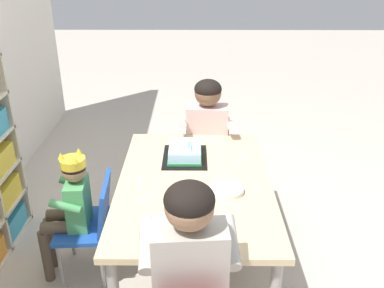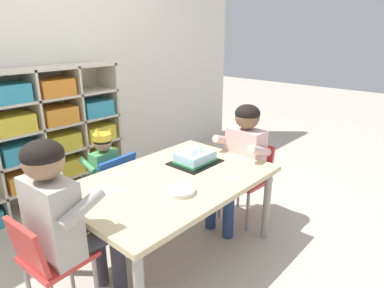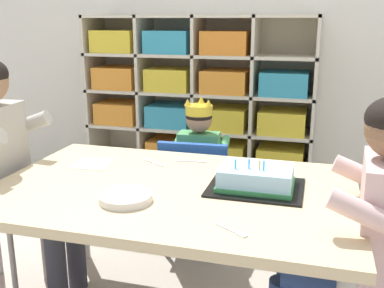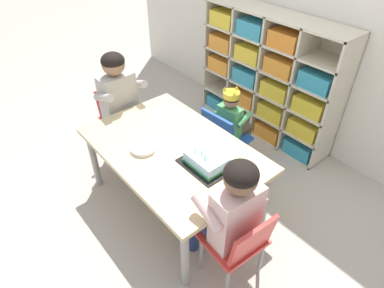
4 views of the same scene
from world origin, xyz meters
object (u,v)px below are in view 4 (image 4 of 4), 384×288
object	(u,v)px
guest_at_table_side	(230,208)
fork_scattered_mid_table	(185,124)
activity_table	(173,153)
birthday_cake_on_tray	(207,161)
child_with_crown	(233,118)
fork_beside_plate_stack	(204,130)
fork_at_table_front_edge	(161,188)
paper_plate_stack	(143,148)
classroom_chair_blue	(223,136)
classroom_chair_guest_side	(239,242)
classroom_chair_adult_side	(119,116)
adult_helper_seated	(122,99)

from	to	relation	value
guest_at_table_side	fork_scattered_mid_table	distance (m)	0.92
activity_table	birthday_cake_on_tray	distance (m)	0.32
child_with_crown	fork_scattered_mid_table	world-z (taller)	child_with_crown
fork_beside_plate_stack	child_with_crown	bearing A→B (deg)	-89.69
fork_at_table_front_edge	child_with_crown	bearing A→B (deg)	-38.41
guest_at_table_side	paper_plate_stack	xyz separation A→B (m)	(-0.79, -0.09, 0.01)
activity_table	child_with_crown	xyz separation A→B (m)	(-0.08, 0.71, -0.03)
classroom_chair_blue	fork_beside_plate_stack	size ratio (longest dim) A/B	4.60
birthday_cake_on_tray	fork_beside_plate_stack	world-z (taller)	birthday_cake_on_tray
activity_table	classroom_chair_guest_side	bearing A→B (deg)	-6.99
classroom_chair_blue	child_with_crown	bearing A→B (deg)	-90.34
child_with_crown	classroom_chair_guest_side	bearing A→B (deg)	133.43
activity_table	guest_at_table_side	xyz separation A→B (m)	(0.68, -0.09, 0.06)
guest_at_table_side	fork_at_table_front_edge	xyz separation A→B (m)	(-0.39, -0.22, -0.00)
birthday_cake_on_tray	fork_beside_plate_stack	distance (m)	0.40
classroom_chair_adult_side	paper_plate_stack	xyz separation A→B (m)	(0.74, -0.20, 0.18)
child_with_crown	fork_beside_plate_stack	bearing A→B (deg)	96.48
activity_table	paper_plate_stack	distance (m)	0.22
child_with_crown	fork_scattered_mid_table	distance (m)	0.48
paper_plate_stack	fork_scattered_mid_table	size ratio (longest dim) A/B	1.49
fork_scattered_mid_table	fork_beside_plate_stack	bearing A→B (deg)	55.03
activity_table	fork_scattered_mid_table	distance (m)	0.32
activity_table	paper_plate_stack	world-z (taller)	paper_plate_stack
guest_at_table_side	classroom_chair_blue	bearing A→B (deg)	-129.06
classroom_chair_blue	child_with_crown	world-z (taller)	child_with_crown
classroom_chair_guest_side	classroom_chair_adult_side	bearing A→B (deg)	-90.26
fork_scattered_mid_table	classroom_chair_guest_side	bearing A→B (deg)	15.19
paper_plate_stack	classroom_chair_blue	bearing A→B (deg)	87.10
activity_table	classroom_chair_blue	size ratio (longest dim) A/B	2.14
child_with_crown	fork_at_table_front_edge	bearing A→B (deg)	105.93
classroom_chair_blue	adult_helper_seated	bearing A→B (deg)	37.23
classroom_chair_guest_side	fork_beside_plate_stack	world-z (taller)	classroom_chair_guest_side
activity_table	classroom_chair_guest_side	size ratio (longest dim) A/B	2.09
activity_table	guest_at_table_side	world-z (taller)	guest_at_table_side
child_with_crown	adult_helper_seated	size ratio (longest dim) A/B	0.78
classroom_chair_adult_side	fork_scattered_mid_table	distance (m)	0.73
classroom_chair_adult_side	fork_at_table_front_edge	bearing A→B (deg)	-110.00
birthday_cake_on_tray	fork_scattered_mid_table	bearing A→B (deg)	158.21
guest_at_table_side	birthday_cake_on_tray	distance (m)	0.41
classroom_chair_blue	fork_at_table_front_edge	bearing A→B (deg)	107.70
paper_plate_stack	fork_beside_plate_stack	distance (m)	0.51
classroom_chair_blue	fork_at_table_front_edge	size ratio (longest dim) A/B	5.32
classroom_chair_blue	fork_beside_plate_stack	world-z (taller)	classroom_chair_blue
classroom_chair_adult_side	fork_scattered_mid_table	bearing A→B (deg)	-74.59
fork_scattered_mid_table	paper_plate_stack	bearing A→B (deg)	-46.30
child_with_crown	adult_helper_seated	world-z (taller)	adult_helper_seated
fork_beside_plate_stack	classroom_chair_blue	bearing A→B (deg)	-87.20
paper_plate_stack	fork_at_table_front_edge	world-z (taller)	paper_plate_stack
child_with_crown	classroom_chair_guest_side	distance (m)	1.19
adult_helper_seated	classroom_chair_guest_side	xyz separation A→B (m)	(1.53, -0.12, -0.27)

